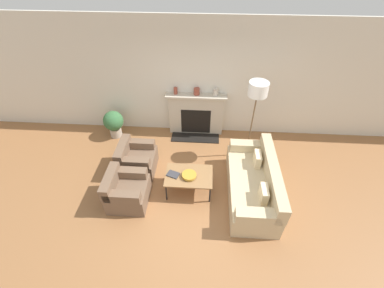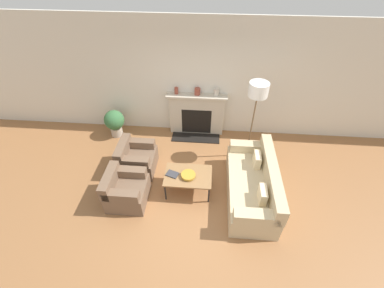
% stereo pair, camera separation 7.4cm
% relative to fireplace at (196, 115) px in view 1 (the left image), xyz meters
% --- Properties ---
extents(ground_plane, '(18.00, 18.00, 0.00)m').
position_rel_fireplace_xyz_m(ground_plane, '(0.04, -2.31, -0.55)').
color(ground_plane, '#99663D').
extents(wall_back, '(18.00, 0.06, 2.90)m').
position_rel_fireplace_xyz_m(wall_back, '(0.04, 0.14, 0.90)').
color(wall_back, silver).
rests_on(wall_back, ground_plane).
extents(fireplace, '(1.49, 0.59, 1.13)m').
position_rel_fireplace_xyz_m(fireplace, '(0.00, 0.00, 0.00)').
color(fireplace, beige).
rests_on(fireplace, ground_plane).
extents(couch, '(0.89, 2.00, 0.84)m').
position_rel_fireplace_xyz_m(couch, '(1.28, -2.03, -0.23)').
color(couch, '#CCB78E').
rests_on(couch, ground_plane).
extents(armchair_near, '(0.76, 0.77, 0.71)m').
position_rel_fireplace_xyz_m(armchair_near, '(-1.25, -2.35, -0.26)').
color(armchair_near, brown).
rests_on(armchair_near, ground_plane).
extents(armchair_far, '(0.76, 0.77, 0.71)m').
position_rel_fireplace_xyz_m(armchair_far, '(-1.25, -1.47, -0.26)').
color(armchair_far, brown).
rests_on(armchair_far, ground_plane).
extents(coffee_table, '(0.95, 0.64, 0.45)m').
position_rel_fireplace_xyz_m(coffee_table, '(-0.04, -1.99, -0.14)').
color(coffee_table, olive).
rests_on(coffee_table, ground_plane).
extents(bowl, '(0.29, 0.29, 0.07)m').
position_rel_fireplace_xyz_m(bowl, '(-0.03, -2.03, -0.06)').
color(bowl, '#BC8E2D').
rests_on(bowl, coffee_table).
extents(book, '(0.28, 0.24, 0.02)m').
position_rel_fireplace_xyz_m(book, '(-0.35, -2.00, -0.09)').
color(book, '#38383D').
rests_on(book, coffee_table).
extents(floor_lamp, '(0.40, 0.40, 1.92)m').
position_rel_fireplace_xyz_m(floor_lamp, '(1.27, -0.81, 1.09)').
color(floor_lamp, brown).
rests_on(floor_lamp, ground_plane).
extents(mantel_vase_left, '(0.09, 0.09, 0.17)m').
position_rel_fireplace_xyz_m(mantel_vase_left, '(-0.50, 0.01, 0.66)').
color(mantel_vase_left, brown).
rests_on(mantel_vase_left, fireplace).
extents(mantel_vase_center_left, '(0.14, 0.14, 0.16)m').
position_rel_fireplace_xyz_m(mantel_vase_center_left, '(0.01, 0.01, 0.66)').
color(mantel_vase_center_left, brown).
rests_on(mantel_vase_center_left, fireplace).
extents(mantel_vase_center_right, '(0.12, 0.12, 0.17)m').
position_rel_fireplace_xyz_m(mantel_vase_center_right, '(0.46, 0.01, 0.67)').
color(mantel_vase_center_right, beige).
rests_on(mantel_vase_center_right, fireplace).
extents(potted_plant, '(0.51, 0.51, 0.73)m').
position_rel_fireplace_xyz_m(potted_plant, '(-2.08, -0.30, -0.12)').
color(potted_plant, '#B2A899').
rests_on(potted_plant, ground_plane).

